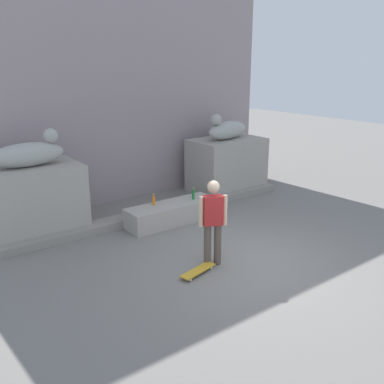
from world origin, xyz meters
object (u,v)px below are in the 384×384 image
(skater, at_px, (213,219))
(bottle_green, at_px, (193,195))
(statue_reclining_left, at_px, (29,153))
(statue_reclining_right, at_px, (227,129))
(skateboard, at_px, (198,271))
(bottle_orange, at_px, (154,200))

(skater, xyz_separation_m, bottle_green, (1.23, 2.25, -0.32))
(statue_reclining_left, height_order, bottle_green, statue_reclining_left)
(statue_reclining_left, distance_m, statue_reclining_right, 5.64)
(bottle_green, bearing_deg, skateboard, -125.20)
(statue_reclining_right, height_order, skateboard, statue_reclining_right)
(statue_reclining_right, bearing_deg, bottle_orange, 6.79)
(statue_reclining_right, distance_m, skater, 5.05)
(skater, relative_size, skateboard, 2.03)
(statue_reclining_left, distance_m, bottle_orange, 2.94)
(skateboard, relative_size, bottle_green, 2.77)
(statue_reclining_left, xyz_separation_m, bottle_orange, (2.43, -1.10, -1.25))
(bottle_orange, relative_size, bottle_green, 0.92)
(skateboard, bearing_deg, bottle_orange, 62.56)
(statue_reclining_right, relative_size, bottle_orange, 6.16)
(bottle_green, bearing_deg, statue_reclining_left, 158.73)
(statue_reclining_left, height_order, skater, statue_reclining_left)
(bottle_orange, bearing_deg, skater, -95.49)
(statue_reclining_right, xyz_separation_m, bottle_green, (-2.21, -1.32, -1.24))
(skater, relative_size, bottle_orange, 6.12)
(skateboard, bearing_deg, statue_reclining_right, 30.93)
(bottle_green, bearing_deg, statue_reclining_right, 30.95)
(statue_reclining_left, xyz_separation_m, skater, (2.19, -3.58, -0.92))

